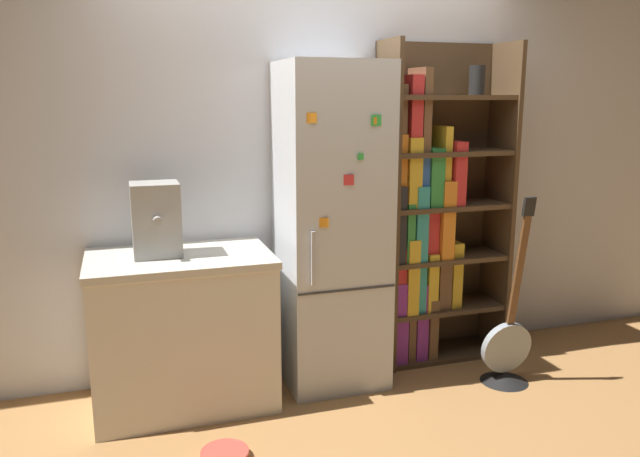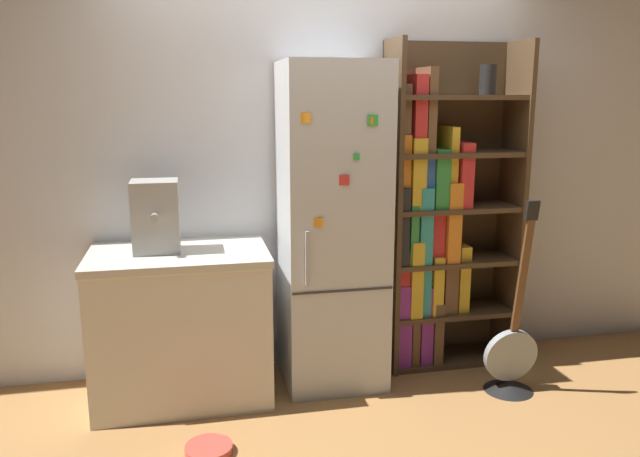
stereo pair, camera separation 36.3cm
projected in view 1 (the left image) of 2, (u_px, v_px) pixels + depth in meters
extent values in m
plane|color=#A87542|center=(340.00, 388.00, 3.71)|extent=(16.00, 16.00, 0.00)
cube|color=silver|center=(315.00, 163.00, 3.88)|extent=(8.00, 0.05, 2.60)
cube|color=silver|center=(331.00, 227.00, 3.67)|extent=(0.58, 0.57, 1.90)
cube|color=#333333|center=(347.00, 290.00, 3.47)|extent=(0.57, 0.01, 0.01)
cube|color=#B2B2B7|center=(313.00, 259.00, 3.35)|extent=(0.02, 0.02, 0.30)
cube|color=orange|center=(376.00, 121.00, 3.32)|extent=(0.04, 0.02, 0.04)
cube|color=green|center=(376.00, 120.00, 3.32)|extent=(0.06, 0.01, 0.06)
cube|color=orange|center=(324.00, 223.00, 3.34)|extent=(0.05, 0.02, 0.05)
cube|color=red|center=(349.00, 180.00, 3.34)|extent=(0.06, 0.02, 0.06)
cube|color=orange|center=(312.00, 118.00, 3.21)|extent=(0.05, 0.02, 0.05)
cube|color=green|center=(361.00, 157.00, 3.33)|extent=(0.04, 0.02, 0.03)
cube|color=#4C3823|center=(386.00, 209.00, 3.87)|extent=(0.03, 0.36, 2.04)
cube|color=#4C3823|center=(499.00, 202.00, 4.12)|extent=(0.03, 0.36, 2.04)
cube|color=#4C3823|center=(432.00, 202.00, 4.15)|extent=(0.84, 0.03, 2.04)
cube|color=#4C3823|center=(438.00, 352.00, 4.20)|extent=(0.78, 0.33, 0.03)
cube|color=#4C3823|center=(440.00, 306.00, 4.14)|extent=(0.78, 0.33, 0.03)
cube|color=#4C3823|center=(442.00, 257.00, 4.07)|extent=(0.78, 0.33, 0.03)
cube|color=#4C3823|center=(444.00, 206.00, 3.99)|extent=(0.78, 0.33, 0.03)
cube|color=#4C3823|center=(446.00, 152.00, 3.92)|extent=(0.78, 0.33, 0.03)
cube|color=#4C3823|center=(449.00, 97.00, 3.85)|extent=(0.78, 0.33, 0.03)
cube|color=purple|center=(393.00, 318.00, 4.05)|extent=(0.09, 0.30, 0.53)
cube|color=brown|center=(404.00, 317.00, 4.07)|extent=(0.05, 0.27, 0.53)
cube|color=purple|center=(415.00, 318.00, 4.09)|extent=(0.08, 0.26, 0.51)
cube|color=brown|center=(424.00, 323.00, 4.13)|extent=(0.06, 0.29, 0.40)
cube|color=red|center=(393.00, 278.00, 3.97)|extent=(0.07, 0.25, 0.43)
cube|color=gold|center=(404.00, 273.00, 4.00)|extent=(0.08, 0.30, 0.48)
cube|color=teal|center=(414.00, 268.00, 4.03)|extent=(0.05, 0.28, 0.53)
cube|color=gold|center=(423.00, 278.00, 4.06)|extent=(0.07, 0.29, 0.38)
cube|color=brown|center=(438.00, 264.00, 4.06)|extent=(0.09, 0.25, 0.56)
cube|color=gold|center=(449.00, 272.00, 4.11)|extent=(0.07, 0.24, 0.43)
cube|color=#262628|center=(393.00, 222.00, 3.90)|extent=(0.05, 0.29, 0.48)
cube|color=#338C3F|center=(401.00, 230.00, 3.94)|extent=(0.05, 0.30, 0.37)
cube|color=teal|center=(412.00, 221.00, 3.95)|extent=(0.08, 0.30, 0.47)
cube|color=red|center=(426.00, 219.00, 3.98)|extent=(0.08, 0.23, 0.49)
cube|color=orange|center=(439.00, 218.00, 3.99)|extent=(0.09, 0.28, 0.50)
cube|color=orange|center=(395.00, 170.00, 3.84)|extent=(0.06, 0.24, 0.45)
cube|color=gold|center=(406.00, 171.00, 3.86)|extent=(0.08, 0.28, 0.43)
cube|color=#2D59B2|center=(417.00, 177.00, 3.89)|extent=(0.05, 0.24, 0.36)
cube|color=#338C3F|center=(428.00, 176.00, 3.92)|extent=(0.09, 0.28, 0.36)
cube|color=gold|center=(439.00, 165.00, 3.93)|extent=(0.05, 0.25, 0.49)
cube|color=red|center=(450.00, 172.00, 3.96)|extent=(0.08, 0.29, 0.40)
cube|color=brown|center=(395.00, 118.00, 3.78)|extent=(0.05, 0.24, 0.40)
cube|color=red|center=(408.00, 114.00, 3.80)|extent=(0.07, 0.27, 0.46)
cube|color=brown|center=(419.00, 110.00, 3.80)|extent=(0.05, 0.24, 0.50)
cylinder|color=black|center=(477.00, 80.00, 3.89)|extent=(0.10, 0.10, 0.18)
cube|color=silver|center=(183.00, 333.00, 3.48)|extent=(0.97, 0.64, 0.82)
cube|color=beige|center=(179.00, 258.00, 3.39)|extent=(0.99, 0.66, 0.04)
cube|color=#A5A39E|center=(156.00, 219.00, 3.33)|extent=(0.25, 0.23, 0.40)
cylinder|color=#A5A39E|center=(158.00, 221.00, 3.20)|extent=(0.04, 0.06, 0.04)
cone|color=black|center=(504.00, 377.00, 3.80)|extent=(0.29, 0.29, 0.06)
cylinder|color=gray|center=(506.00, 347.00, 3.76)|extent=(0.32, 0.09, 0.32)
cube|color=brown|center=(519.00, 271.00, 3.59)|extent=(0.04, 0.11, 0.67)
cube|color=black|center=(529.00, 207.00, 3.46)|extent=(0.07, 0.04, 0.11)
cylinder|color=#D84C3F|center=(225.00, 455.00, 2.99)|extent=(0.23, 0.23, 0.04)
torus|color=#D84C3F|center=(225.00, 452.00, 2.98)|extent=(0.23, 0.23, 0.01)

